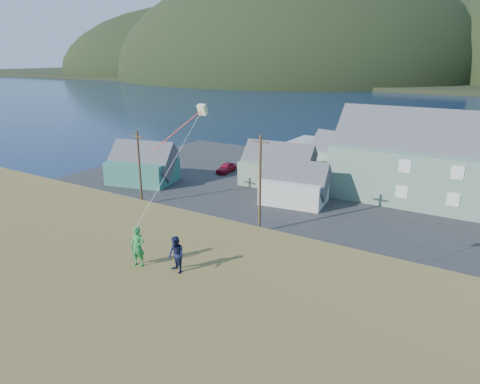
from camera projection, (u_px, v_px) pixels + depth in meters
name	position (u px, v px, depth m)	size (l,w,h in m)	color
ground	(288.00, 247.00, 37.26)	(900.00, 900.00, 0.00)	#0A1638
hillside	(30.00, 383.00, 16.92)	(110.00, 47.50, 7.20)	#4C3D19
grass_strip	(277.00, 255.00, 35.62)	(110.00, 8.00, 0.10)	#4C3D19
waterfront_lot	(350.00, 195.00, 51.01)	(72.00, 36.00, 0.12)	#28282B
wharf	(358.00, 151.00, 72.53)	(26.00, 14.00, 0.90)	gray
shed_teal	(142.00, 164.00, 55.36)	(9.51, 7.63, 6.61)	#317366
shed_palegreen_near	(278.00, 166.00, 54.53)	(9.54, 6.47, 6.59)	slate
shed_white	(294.00, 184.00, 47.62)	(7.93, 5.79, 5.86)	beige
shed_palegreen_far	(345.00, 157.00, 58.61)	(11.63, 8.37, 7.05)	gray
utility_poles	(277.00, 191.00, 38.09)	(35.18, 0.24, 9.16)	#47331E
parked_cars	(302.00, 172.00, 57.95)	(24.30, 13.04, 1.50)	gray
kite_flyer_green	(138.00, 247.00, 18.44)	(0.65, 0.43, 1.78)	#23813A
kite_flyer_navy	(176.00, 255.00, 17.89)	(0.78, 0.61, 1.60)	#161B3C
kite_rig	(198.00, 114.00, 21.91)	(1.01, 3.18, 7.36)	beige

